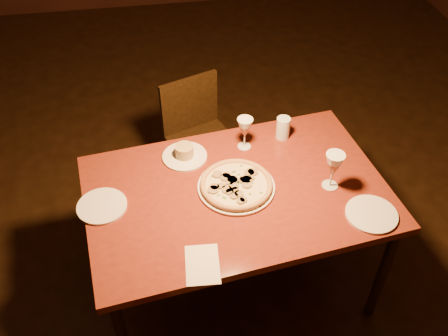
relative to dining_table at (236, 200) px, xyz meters
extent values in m
plane|color=#301D10|center=(-0.27, 0.11, -0.67)|extent=(7.00, 7.00, 0.00)
cube|color=maroon|center=(0.00, 0.00, 0.05)|extent=(1.46, 1.04, 0.04)
cylinder|color=black|center=(-0.66, 0.30, -0.32)|extent=(0.05, 0.05, 0.69)
cylinder|color=black|center=(0.66, -0.30, -0.32)|extent=(0.05, 0.05, 0.69)
cylinder|color=black|center=(0.57, 0.45, -0.32)|extent=(0.05, 0.05, 0.69)
cube|color=black|center=(-0.06, 0.74, -0.27)|extent=(0.48, 0.48, 0.04)
cube|color=black|center=(-0.12, 0.90, -0.07)|extent=(0.36, 0.15, 0.35)
cylinder|color=black|center=(-0.15, 0.55, -0.48)|extent=(0.03, 0.03, 0.38)
cylinder|color=black|center=(-0.25, 0.83, -0.48)|extent=(0.03, 0.03, 0.38)
cylinder|color=black|center=(0.13, 0.65, -0.48)|extent=(0.03, 0.03, 0.38)
cylinder|color=black|center=(0.03, 0.93, -0.48)|extent=(0.03, 0.03, 0.38)
cylinder|color=white|center=(0.00, 0.01, 0.07)|extent=(0.36, 0.36, 0.01)
cylinder|color=beige|center=(0.00, 0.01, 0.08)|extent=(0.32, 0.32, 0.01)
torus|color=tan|center=(0.00, 0.01, 0.09)|extent=(0.33, 0.33, 0.03)
cylinder|color=white|center=(-0.21, 0.27, 0.07)|extent=(0.22, 0.22, 0.01)
cylinder|color=tan|center=(-0.21, 0.27, 0.10)|extent=(0.09, 0.09, 0.06)
cylinder|color=silver|center=(0.30, 0.34, 0.12)|extent=(0.07, 0.07, 0.12)
cylinder|color=white|center=(-0.61, 0.00, 0.07)|extent=(0.22, 0.22, 0.01)
cylinder|color=white|center=(0.55, -0.25, 0.07)|extent=(0.23, 0.23, 0.01)
cube|color=white|center=(-0.21, -0.38, 0.07)|extent=(0.15, 0.21, 0.00)
sphere|color=#FF9E47|center=(0.00, 0.00, 0.96)|extent=(0.12, 0.12, 0.12)
camera|label=1|loc=(-0.32, -1.57, 1.69)|focal=40.00mm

